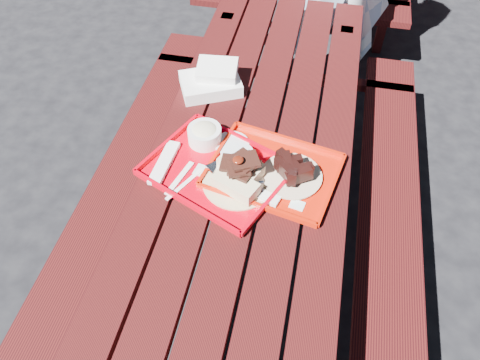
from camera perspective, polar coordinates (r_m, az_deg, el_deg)
The scene contains 5 objects.
ground at distance 2.32m, azimuth 0.78°, elevation -10.38°, with size 60.00×60.00×0.00m, color black.
picnic_table_near at distance 1.86m, azimuth 0.96°, elevation -1.73°, with size 1.41×2.40×0.75m.
near_tray at distance 1.66m, azimuth -2.44°, elevation 2.14°, with size 0.58×0.52×0.15m.
far_tray at distance 1.66m, azimuth 3.73°, elevation 1.17°, with size 0.50×0.43×0.07m.
white_cloth at distance 2.00m, azimuth -3.38°, elevation 12.07°, with size 0.29×0.26×0.10m.
Camera 1 is at (0.21, -1.14, 2.01)m, focal length 35.00 mm.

